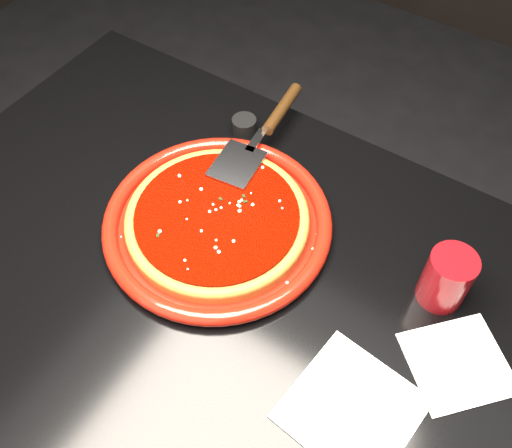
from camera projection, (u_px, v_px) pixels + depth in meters
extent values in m
cube|color=black|center=(235.00, 416.00, 1.55)|extent=(4.00, 4.00, 0.01)
cube|color=black|center=(230.00, 361.00, 1.25)|extent=(1.20, 0.80, 0.75)
cylinder|color=maroon|center=(218.00, 222.00, 0.99)|extent=(0.40, 0.40, 0.03)
cylinder|color=brown|center=(217.00, 221.00, 0.98)|extent=(0.32, 0.32, 0.02)
torus|color=brown|center=(217.00, 218.00, 0.98)|extent=(0.32, 0.32, 0.02)
cylinder|color=#710900|center=(217.00, 216.00, 0.97)|extent=(0.29, 0.29, 0.01)
cylinder|color=maroon|center=(447.00, 278.00, 0.88)|extent=(0.07, 0.07, 0.10)
cube|color=silver|center=(352.00, 409.00, 0.81)|extent=(0.19, 0.19, 0.00)
cube|color=silver|center=(458.00, 363.00, 0.85)|extent=(0.19, 0.20, 0.00)
cylinder|color=black|center=(244.00, 126.00, 1.12)|extent=(0.06, 0.06, 0.04)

